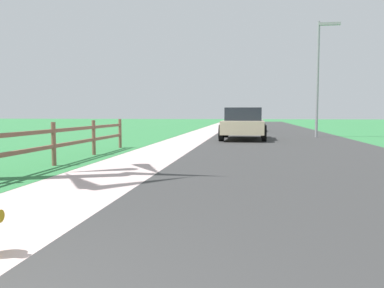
{
  "coord_description": "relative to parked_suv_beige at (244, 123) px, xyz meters",
  "views": [
    {
      "loc": [
        1.94,
        -1.83,
        1.29
      ],
      "look_at": [
        0.55,
        8.1,
        0.52
      ],
      "focal_mm": 37.57,
      "sensor_mm": 36.0,
      "label": 1
    }
  ],
  "objects": [
    {
      "name": "grass_verge",
      "position": [
        -6.23,
        8.84,
        -0.8
      ],
      "size": [
        5.0,
        66.0,
        0.0
      ],
      "primitive_type": "cube",
      "color": "#2E743E",
      "rests_on": "ground"
    },
    {
      "name": "curb_concrete",
      "position": [
        -4.73,
        8.84,
        -0.8
      ],
      "size": [
        6.0,
        66.0,
        0.01
      ],
      "primitive_type": "cube",
      "color": "#BAA3A0",
      "rests_on": "ground"
    },
    {
      "name": "ground_plane",
      "position": [
        -1.73,
        6.84,
        -0.81
      ],
      "size": [
        120.0,
        120.0,
        0.0
      ],
      "primitive_type": "plane",
      "color": "#2E743E"
    },
    {
      "name": "parked_suv_beige",
      "position": [
        0.0,
        0.0,
        0.0
      ],
      "size": [
        2.24,
        4.78,
        1.55
      ],
      "color": "#C6B793",
      "rests_on": "ground"
    },
    {
      "name": "road_asphalt",
      "position": [
        1.77,
        8.84,
        -0.8
      ],
      "size": [
        7.0,
        66.0,
        0.01
      ],
      "primitive_type": "cube",
      "color": "#313131",
      "rests_on": "ground"
    },
    {
      "name": "rail_fence",
      "position": [
        -4.49,
        -12.06,
        -0.18
      ],
      "size": [
        0.11,
        12.98,
        1.08
      ],
      "color": "brown",
      "rests_on": "ground"
    },
    {
      "name": "parked_car_silver",
      "position": [
        0.06,
        9.42,
        -0.06
      ],
      "size": [
        2.2,
        4.43,
        1.45
      ],
      "color": "#B7BABF",
      "rests_on": "ground"
    },
    {
      "name": "street_lamp",
      "position": [
        3.97,
        2.3,
        2.85
      ],
      "size": [
        1.17,
        0.2,
        6.13
      ],
      "color": "gray",
      "rests_on": "ground"
    }
  ]
}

